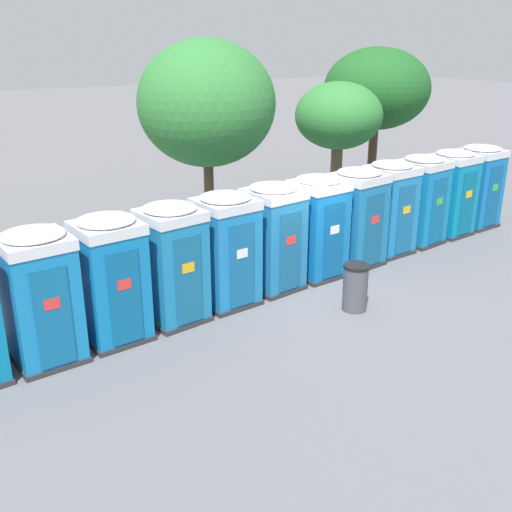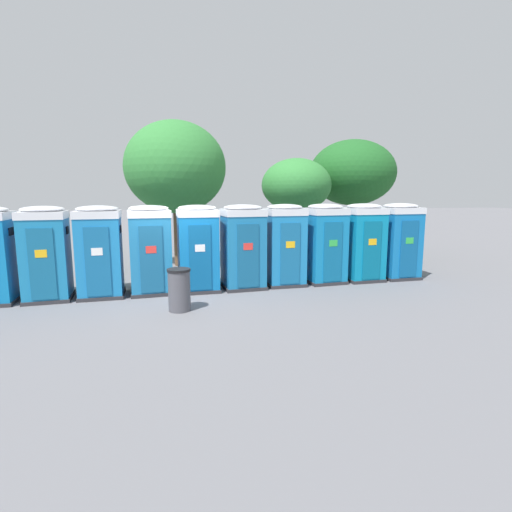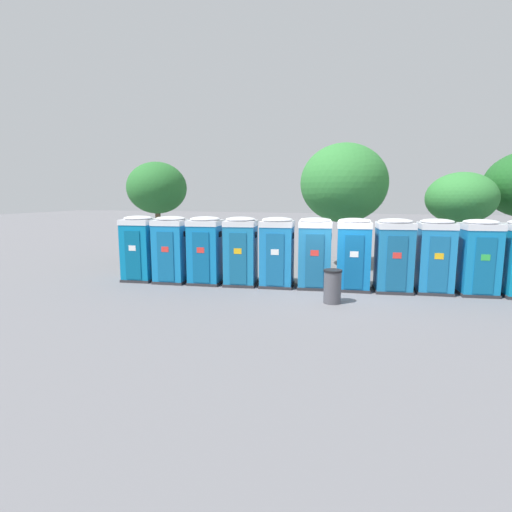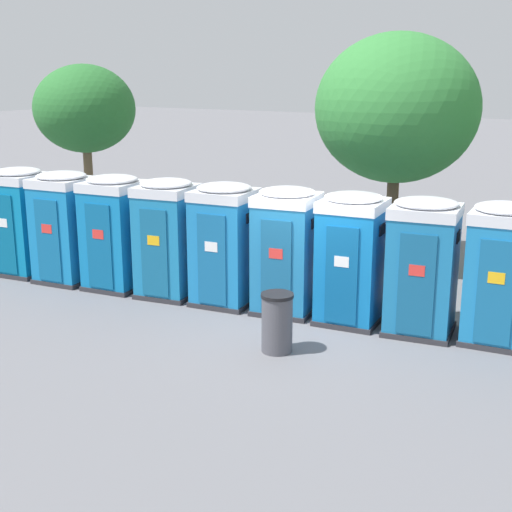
{
  "view_description": "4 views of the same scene",
  "coord_description": "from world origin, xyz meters",
  "px_view_note": "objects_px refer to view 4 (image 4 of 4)",
  "views": [
    {
      "loc": [
        -8.01,
        -10.52,
        5.69
      ],
      "look_at": [
        -1.24,
        0.37,
        0.92
      ],
      "focal_mm": 42.0,
      "sensor_mm": 36.0,
      "label": 1
    },
    {
      "loc": [
        0.45,
        -11.23,
        2.88
      ],
      "look_at": [
        2.4,
        0.73,
        0.96
      ],
      "focal_mm": 28.0,
      "sensor_mm": 36.0,
      "label": 2
    },
    {
      "loc": [
        1.25,
        -13.77,
        3.34
      ],
      "look_at": [
        -2.86,
        0.21,
        1.1
      ],
      "focal_mm": 28.0,
      "sensor_mm": 36.0,
      "label": 3
    },
    {
      "loc": [
        5.59,
        -11.77,
        4.8
      ],
      "look_at": [
        -1.38,
        0.35,
        1.09
      ],
      "focal_mm": 50.0,
      "sensor_mm": 36.0,
      "label": 4
    }
  ],
  "objects_px": {
    "portapotty_3": "(168,238)",
    "portapotty_5": "(286,250)",
    "portapotty_6": "(351,258)",
    "portapotty_2": "(114,232)",
    "portapotty_7": "(422,266)",
    "portapotty_1": "(64,226)",
    "portapotty_4": "(225,244)",
    "portapotty_8": "(501,273)",
    "street_tree_2": "(85,109)",
    "portapotty_0": "(21,221)",
    "trash_can": "(277,322)",
    "street_tree_0": "(397,109)"
  },
  "relations": [
    {
      "from": "portapotty_1",
      "to": "trash_can",
      "type": "height_order",
      "value": "portapotty_1"
    },
    {
      "from": "portapotty_6",
      "to": "street_tree_0",
      "type": "distance_m",
      "value": 5.08
    },
    {
      "from": "portapotty_4",
      "to": "portapotty_5",
      "type": "distance_m",
      "value": 1.36
    },
    {
      "from": "portapotty_1",
      "to": "portapotty_7",
      "type": "height_order",
      "value": "same"
    },
    {
      "from": "portapotty_2",
      "to": "portapotty_5",
      "type": "relative_size",
      "value": 1.0
    },
    {
      "from": "portapotty_0",
      "to": "portapotty_3",
      "type": "distance_m",
      "value": 4.07
    },
    {
      "from": "portapotty_4",
      "to": "portapotty_8",
      "type": "distance_m",
      "value": 5.43
    },
    {
      "from": "portapotty_0",
      "to": "trash_can",
      "type": "bearing_deg",
      "value": -9.65
    },
    {
      "from": "portapotty_0",
      "to": "street_tree_2",
      "type": "relative_size",
      "value": 0.52
    },
    {
      "from": "portapotty_1",
      "to": "street_tree_0",
      "type": "xyz_separation_m",
      "value": [
        6.02,
        5.02,
        2.56
      ]
    },
    {
      "from": "portapotty_3",
      "to": "portapotty_5",
      "type": "height_order",
      "value": "same"
    },
    {
      "from": "portapotty_2",
      "to": "portapotty_6",
      "type": "xyz_separation_m",
      "value": [
        5.4,
        0.54,
        0.0
      ]
    },
    {
      "from": "portapotty_3",
      "to": "portapotty_0",
      "type": "bearing_deg",
      "value": -175.11
    },
    {
      "from": "portapotty_5",
      "to": "street_tree_0",
      "type": "bearing_deg",
      "value": 81.88
    },
    {
      "from": "portapotty_1",
      "to": "street_tree_2",
      "type": "xyz_separation_m",
      "value": [
        -2.74,
        3.81,
        2.36
      ]
    },
    {
      "from": "portapotty_2",
      "to": "street_tree_0",
      "type": "height_order",
      "value": "street_tree_0"
    },
    {
      "from": "portapotty_0",
      "to": "portapotty_1",
      "type": "height_order",
      "value": "same"
    },
    {
      "from": "street_tree_2",
      "to": "portapotty_4",
      "type": "bearing_deg",
      "value": -26.38
    },
    {
      "from": "portapotty_3",
      "to": "portapotty_6",
      "type": "height_order",
      "value": "same"
    },
    {
      "from": "portapotty_2",
      "to": "portapotty_3",
      "type": "height_order",
      "value": "same"
    },
    {
      "from": "portapotty_1",
      "to": "portapotty_6",
      "type": "distance_m",
      "value": 6.78
    },
    {
      "from": "portapotty_7",
      "to": "street_tree_2",
      "type": "bearing_deg",
      "value": 164.53
    },
    {
      "from": "portapotty_6",
      "to": "street_tree_0",
      "type": "relative_size",
      "value": 0.45
    },
    {
      "from": "portapotty_3",
      "to": "portapotty_5",
      "type": "relative_size",
      "value": 1.0
    },
    {
      "from": "portapotty_3",
      "to": "portapotty_5",
      "type": "xyz_separation_m",
      "value": [
        2.7,
        0.31,
        -0.0
      ]
    },
    {
      "from": "portapotty_4",
      "to": "portapotty_5",
      "type": "height_order",
      "value": "same"
    },
    {
      "from": "portapotty_2",
      "to": "street_tree_2",
      "type": "bearing_deg",
      "value": 138.21
    },
    {
      "from": "portapotty_4",
      "to": "portapotty_7",
      "type": "relative_size",
      "value": 1.0
    },
    {
      "from": "portapotty_8",
      "to": "street_tree_2",
      "type": "distance_m",
      "value": 12.72
    },
    {
      "from": "portapotty_1",
      "to": "portapotty_4",
      "type": "relative_size",
      "value": 1.0
    },
    {
      "from": "portapotty_4",
      "to": "portapotty_7",
      "type": "bearing_deg",
      "value": 5.17
    },
    {
      "from": "portapotty_8",
      "to": "street_tree_2",
      "type": "relative_size",
      "value": 0.52
    },
    {
      "from": "portapotty_0",
      "to": "portapotty_4",
      "type": "height_order",
      "value": "same"
    },
    {
      "from": "portapotty_7",
      "to": "portapotty_6",
      "type": "bearing_deg",
      "value": -175.29
    },
    {
      "from": "portapotty_1",
      "to": "portapotty_6",
      "type": "height_order",
      "value": "same"
    },
    {
      "from": "portapotty_1",
      "to": "portapotty_5",
      "type": "bearing_deg",
      "value": 6.44
    },
    {
      "from": "portapotty_3",
      "to": "portapotty_4",
      "type": "height_order",
      "value": "same"
    },
    {
      "from": "portapotty_6",
      "to": "trash_can",
      "type": "height_order",
      "value": "portapotty_6"
    },
    {
      "from": "portapotty_2",
      "to": "trash_can",
      "type": "relative_size",
      "value": 2.42
    },
    {
      "from": "portapotty_7",
      "to": "street_tree_2",
      "type": "distance_m",
      "value": 11.5
    },
    {
      "from": "portapotty_0",
      "to": "portapotty_4",
      "type": "distance_m",
      "value": 5.43
    },
    {
      "from": "portapotty_5",
      "to": "portapotty_7",
      "type": "relative_size",
      "value": 1.0
    },
    {
      "from": "portapotty_4",
      "to": "portapotty_7",
      "type": "xyz_separation_m",
      "value": [
        4.05,
        0.37,
        -0.0
      ]
    },
    {
      "from": "portapotty_3",
      "to": "portapotty_8",
      "type": "relative_size",
      "value": 1.0
    },
    {
      "from": "portapotty_0",
      "to": "trash_can",
      "type": "height_order",
      "value": "portapotty_0"
    },
    {
      "from": "portapotty_4",
      "to": "trash_can",
      "type": "xyz_separation_m",
      "value": [
        2.19,
        -1.79,
        -0.75
      ]
    },
    {
      "from": "portapotty_7",
      "to": "portapotty_8",
      "type": "xyz_separation_m",
      "value": [
        1.34,
        0.23,
        0.0
      ]
    },
    {
      "from": "street_tree_2",
      "to": "portapotty_5",
      "type": "bearing_deg",
      "value": -21.48
    },
    {
      "from": "portapotty_3",
      "to": "street_tree_0",
      "type": "bearing_deg",
      "value": 54.88
    },
    {
      "from": "portapotty_1",
      "to": "portapotty_2",
      "type": "height_order",
      "value": "same"
    }
  ]
}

